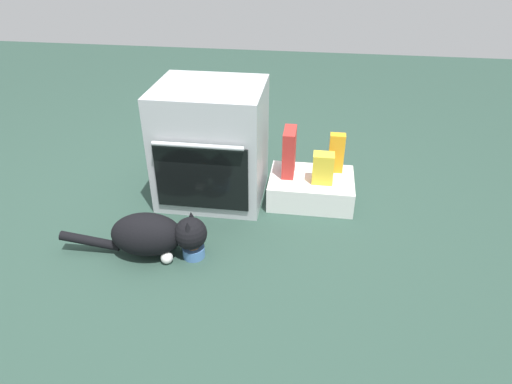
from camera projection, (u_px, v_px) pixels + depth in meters
ground at (191, 233)px, 2.46m from camera, size 8.00×8.00×0.00m
oven at (212, 143)px, 2.64m from camera, size 0.61×0.58×0.69m
pantry_cabinet at (311, 188)px, 2.72m from camera, size 0.50×0.37×0.15m
food_bowl at (194, 251)px, 2.28m from camera, size 0.11×0.11×0.08m
cat at (155, 234)px, 2.24m from camera, size 0.76×0.25×0.24m
cereal_box at (289, 152)px, 2.65m from camera, size 0.07×0.18×0.28m
juice_carton at (336, 153)px, 2.68m from camera, size 0.09×0.06×0.24m
snack_bag at (323, 168)px, 2.58m from camera, size 0.12×0.09×0.18m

